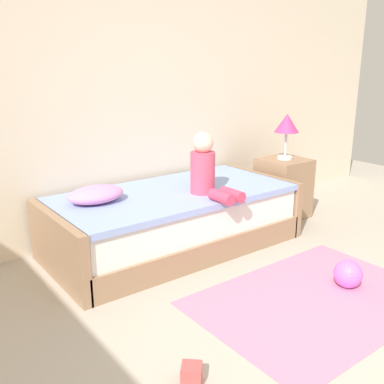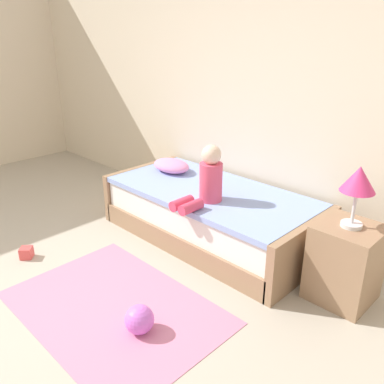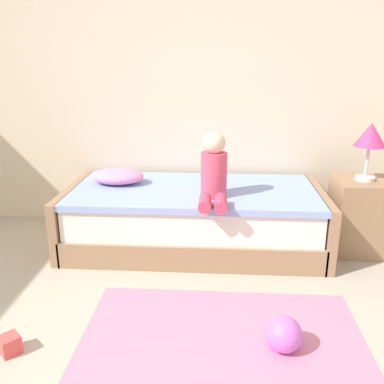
% 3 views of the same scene
% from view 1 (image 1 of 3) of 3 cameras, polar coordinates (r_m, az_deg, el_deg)
% --- Properties ---
extents(wall_rear, '(7.20, 0.10, 2.90)m').
position_cam_1_polar(wall_rear, '(3.93, -10.53, 14.97)').
color(wall_rear, beige).
rests_on(wall_rear, ground).
extents(bed, '(2.11, 1.00, 0.50)m').
position_cam_1_polar(bed, '(3.76, -2.30, -3.60)').
color(bed, '#997556').
rests_on(bed, ground).
extents(nightstand, '(0.44, 0.44, 0.60)m').
position_cam_1_polar(nightstand, '(4.60, 11.67, 0.53)').
color(nightstand, '#997556').
rests_on(nightstand, ground).
extents(table_lamp, '(0.24, 0.24, 0.45)m').
position_cam_1_polar(table_lamp, '(4.47, 12.14, 8.40)').
color(table_lamp, silver).
rests_on(table_lamp, nightstand).
extents(child_figure, '(0.20, 0.51, 0.50)m').
position_cam_1_polar(child_figure, '(3.54, 1.88, 2.92)').
color(child_figure, '#E04C6B').
rests_on(child_figure, bed).
extents(pillow, '(0.44, 0.30, 0.13)m').
position_cam_1_polar(pillow, '(3.43, -12.32, -0.30)').
color(pillow, '#EA8CC6').
rests_on(pillow, bed).
extents(toy_ball, '(0.20, 0.20, 0.20)m').
position_cam_1_polar(toy_ball, '(3.34, 19.49, -9.94)').
color(toy_ball, '#CC66D8').
rests_on(toy_ball, ground).
extents(area_rug, '(1.60, 1.10, 0.01)m').
position_cam_1_polar(area_rug, '(3.15, 15.57, -13.19)').
color(area_rug, pink).
rests_on(area_rug, ground).
extents(toy_block, '(0.14, 0.14, 0.10)m').
position_cam_1_polar(toy_block, '(2.35, -0.07, -22.48)').
color(toy_block, '#E54C4C').
rests_on(toy_block, ground).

